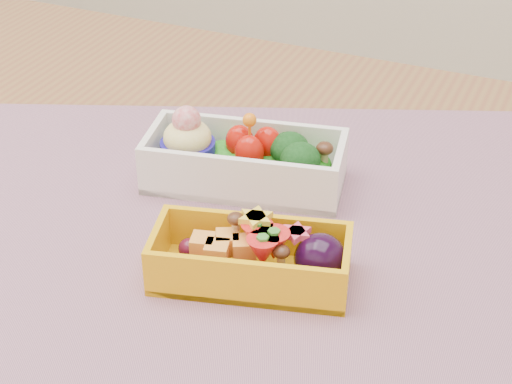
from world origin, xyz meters
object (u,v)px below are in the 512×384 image
at_px(bento_yellow, 255,257).
at_px(bento_white, 244,160).
at_px(placemat, 245,232).
at_px(table, 222,323).

bearing_deg(bento_yellow, bento_white, 103.34).
bearing_deg(bento_white, bento_yellow, -73.73).
height_order(placemat, bento_white, bento_white).
bearing_deg(placemat, bento_yellow, -59.19).
distance_m(table, bento_white, 0.15).
bearing_deg(table, bento_yellow, -41.41).
xyz_separation_m(bento_white, bento_yellow, (0.07, -0.12, -0.00)).
bearing_deg(bento_white, table, -93.24).
distance_m(placemat, bento_white, 0.08).
bearing_deg(table, placemat, 24.02).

